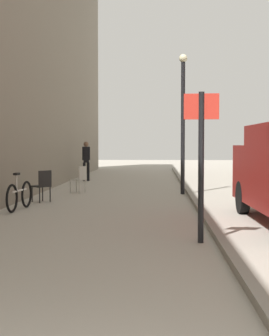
% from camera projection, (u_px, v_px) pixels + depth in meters
% --- Properties ---
extents(ground_plane, '(80.00, 80.00, 0.00)m').
position_uv_depth(ground_plane, '(140.00, 203.00, 14.28)').
color(ground_plane, '#A8A093').
extents(kerb_strip, '(0.16, 40.00, 0.12)m').
position_uv_depth(kerb_strip, '(195.00, 202.00, 14.20)').
color(kerb_strip, gray).
rests_on(kerb_strip, ground_plane).
extents(pedestrian_main_foreground, '(0.36, 0.25, 1.83)m').
position_uv_depth(pedestrian_main_foreground, '(86.00, 158.00, 22.99)').
color(pedestrian_main_foreground, black).
rests_on(pedestrian_main_foreground, ground_plane).
extents(street_sign_post, '(0.60, 0.10, 2.60)m').
position_uv_depth(street_sign_post, '(201.00, 154.00, 8.48)').
color(street_sign_post, black).
rests_on(street_sign_post, ground_plane).
extents(lamp_post, '(0.28, 0.28, 4.76)m').
position_uv_depth(lamp_post, '(183.00, 114.00, 16.82)').
color(lamp_post, black).
rests_on(lamp_post, ground_plane).
extents(bicycle_leaning, '(0.21, 1.77, 0.98)m').
position_uv_depth(bicycle_leaning, '(19.00, 195.00, 12.78)').
color(bicycle_leaning, black).
rests_on(bicycle_leaning, ground_plane).
extents(cafe_chair_near_window, '(0.58, 0.58, 0.94)m').
position_uv_depth(cafe_chair_near_window, '(80.00, 178.00, 17.27)').
color(cafe_chair_near_window, '#B7B2A8').
rests_on(cafe_chair_near_window, ground_plane).
extents(cafe_chair_by_doorway, '(0.62, 0.62, 0.94)m').
position_uv_depth(cafe_chair_by_doorway, '(43.00, 184.00, 14.52)').
color(cafe_chair_by_doorway, black).
rests_on(cafe_chair_by_doorway, ground_plane).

